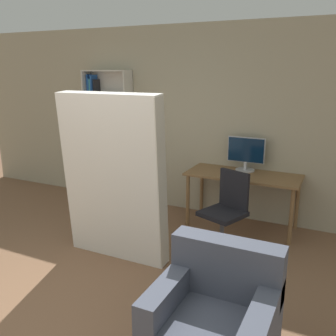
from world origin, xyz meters
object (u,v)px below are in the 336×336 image
at_px(mattress_near, 114,179).
at_px(armchair, 215,320).
at_px(office_chair, 225,219).
at_px(bookshelf, 106,138).
at_px(monitor, 246,153).

relative_size(mattress_near, armchair, 2.19).
height_order(office_chair, armchair, office_chair).
bearing_deg(office_chair, armchair, -74.71).
relative_size(office_chair, bookshelf, 0.46).
bearing_deg(armchair, monitor, 100.63).
distance_m(monitor, mattress_near, 1.92).
bearing_deg(office_chair, bookshelf, 157.33).
bearing_deg(monitor, armchair, -79.37).
height_order(mattress_near, armchair, mattress_near).
xyz_separation_m(monitor, armchair, (0.49, -2.61, -0.67)).
height_order(monitor, mattress_near, mattress_near).
xyz_separation_m(office_chair, bookshelf, (-2.34, 0.98, 0.62)).
height_order(office_chair, bookshelf, bookshelf).
distance_m(monitor, office_chair, 1.11).
relative_size(monitor, mattress_near, 0.27).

